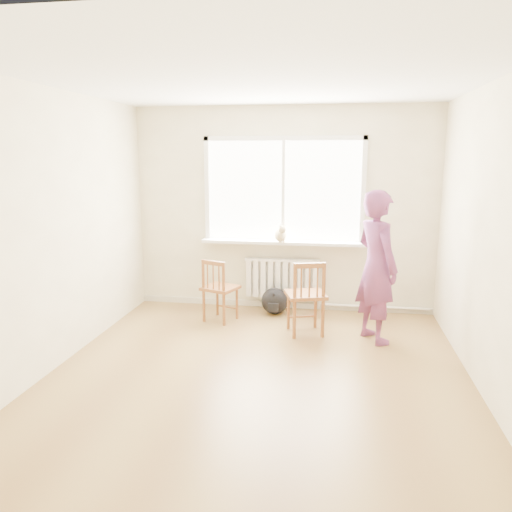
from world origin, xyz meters
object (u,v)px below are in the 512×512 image
at_px(chair_left, 218,290).
at_px(backpack, 275,301).
at_px(cat, 281,234).
at_px(person, 377,267).
at_px(chair_right, 307,298).

relative_size(chair_left, backpack, 2.26).
bearing_deg(cat, person, -53.48).
bearing_deg(person, backpack, 27.51).
bearing_deg(backpack, person, -31.47).
bearing_deg(cat, chair_right, -80.90).
xyz_separation_m(chair_left, person, (1.89, -0.35, 0.45)).
distance_m(chair_left, person, 1.97).
height_order(chair_right, backpack, chair_right).
distance_m(chair_left, backpack, 0.81).
xyz_separation_m(chair_right, cat, (-0.40, 0.83, 0.60)).
bearing_deg(backpack, chair_right, -56.92).
bearing_deg(chair_left, backpack, -128.40).
relative_size(cat, backpack, 1.02).
height_order(chair_left, chair_right, chair_right).
bearing_deg(backpack, chair_left, -149.05).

